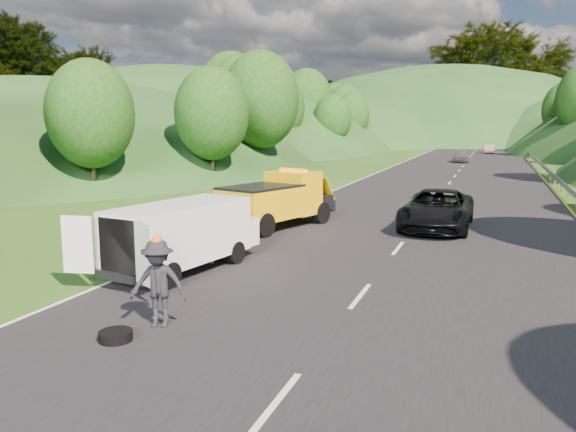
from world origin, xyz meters
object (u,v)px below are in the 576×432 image
at_px(white_van, 184,233).
at_px(spare_tire, 116,341).
at_px(suitcase, 177,244).
at_px(passing_suv, 436,229).
at_px(worker, 160,327).
at_px(woman, 196,258).
at_px(tow_truck, 278,200).
at_px(child, 210,264).

relative_size(white_van, spare_tire, 8.96).
distance_m(suitcase, passing_suv, 11.11).
bearing_deg(white_van, worker, -56.56).
xyz_separation_m(spare_tire, passing_suv, (4.94, 15.12, 0.00)).
relative_size(woman, worker, 0.79).
bearing_deg(woman, suitcase, 69.43).
bearing_deg(passing_suv, woman, -129.89).
xyz_separation_m(suitcase, spare_tire, (3.03, -7.38, -0.32)).
distance_m(spare_tire, passing_suv, 15.90).
height_order(white_van, spare_tire, white_van).
height_order(worker, suitcase, worker).
bearing_deg(woman, tow_truck, -2.12).
distance_m(white_van, child, 1.60).
relative_size(white_van, passing_suv, 1.05).
height_order(woman, spare_tire, woman).
bearing_deg(suitcase, tow_truck, 75.21).
xyz_separation_m(tow_truck, woman, (-0.53, -6.19, -1.21)).
xyz_separation_m(white_van, passing_suv, (6.49, 9.73, -1.18)).
distance_m(tow_truck, spare_tire, 13.28).
distance_m(suitcase, spare_tire, 7.98).
height_order(suitcase, passing_suv, passing_suv).
bearing_deg(spare_tire, tow_truck, 96.54).
height_order(white_van, child, white_van).
bearing_deg(child, suitcase, -164.51).
height_order(spare_tire, passing_suv, passing_suv).
bearing_deg(worker, passing_suv, 55.65).
relative_size(white_van, suitcase, 9.69).
bearing_deg(child, white_van, -62.78).
distance_m(woman, passing_suv, 10.74).
relative_size(suitcase, spare_tire, 0.92).
height_order(worker, passing_suv, worker).
distance_m(tow_truck, white_van, 7.75).
xyz_separation_m(woman, suitcase, (-0.99, 0.43, 0.32)).
height_order(child, worker, worker).
xyz_separation_m(white_van, child, (0.30, 1.04, -1.18)).
height_order(child, spare_tire, child).
bearing_deg(tow_truck, worker, -63.28).
bearing_deg(worker, tow_truck, 82.45).
distance_m(woman, child, 0.95).
relative_size(white_van, child, 6.00).
bearing_deg(passing_suv, tow_truck, -162.34).
relative_size(child, suitcase, 1.61).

